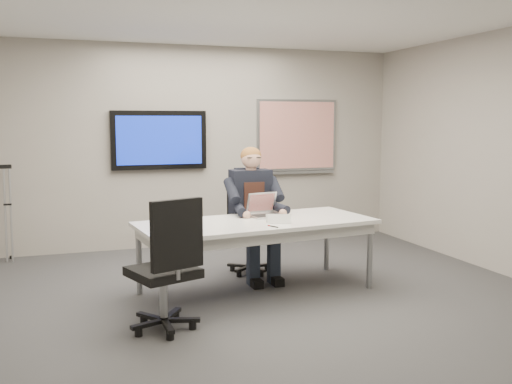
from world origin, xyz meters
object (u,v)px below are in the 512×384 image
object	(u,v)px
office_chair_near	(166,290)
conference_table	(256,229)
seated_person	(256,226)
office_chair_far	(249,245)
laptop	(264,210)

from	to	relation	value
office_chair_near	conference_table	bearing A→B (deg)	-161.64
office_chair_near	seated_person	xyz separation A→B (m)	(1.24, 1.34, 0.24)
conference_table	office_chair_far	world-z (taller)	office_chair_far
conference_table	office_chair_far	distance (m)	0.85
conference_table	office_chair_near	distance (m)	1.40
laptop	seated_person	bearing A→B (deg)	84.27
office_chair_far	laptop	world-z (taller)	office_chair_far
office_chair_far	laptop	xyz separation A→B (m)	(0.02, -0.50, 0.48)
office_chair_near	laptop	bearing A→B (deg)	-158.29
seated_person	office_chair_far	bearing A→B (deg)	89.90
seated_person	conference_table	bearing A→B (deg)	-108.26
office_chair_far	conference_table	bearing A→B (deg)	-102.70
office_chair_near	seated_person	bearing A→B (deg)	-152.45
office_chair_near	laptop	size ratio (longest dim) A/B	2.97
conference_table	office_chair_far	size ratio (longest dim) A/B	2.45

